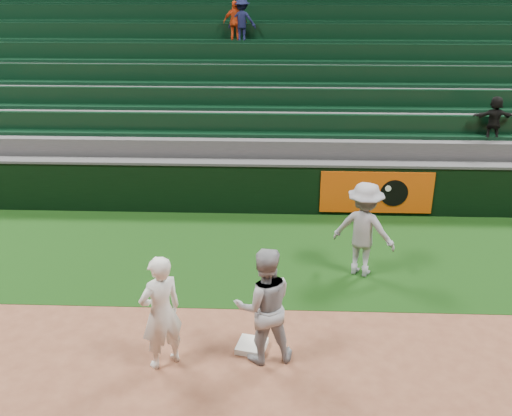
{
  "coord_description": "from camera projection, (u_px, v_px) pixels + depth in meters",
  "views": [
    {
      "loc": [
        0.69,
        -7.4,
        5.37
      ],
      "look_at": [
        0.31,
        2.3,
        1.3
      ],
      "focal_mm": 40.0,
      "sensor_mm": 36.0,
      "label": 1
    }
  ],
  "objects": [
    {
      "name": "ground",
      "position": [
        231.0,
        341.0,
        8.92
      ],
      "size": [
        70.0,
        70.0,
        0.0
      ],
      "primitive_type": "plane",
      "color": "brown",
      "rests_on": "ground"
    },
    {
      "name": "field_wall",
      "position": [
        249.0,
        186.0,
        13.47
      ],
      "size": [
        36.0,
        0.45,
        1.25
      ],
      "color": "black",
      "rests_on": "ground"
    },
    {
      "name": "baserunner",
      "position": [
        264.0,
        306.0,
        8.2
      ],
      "size": [
        1.0,
        0.85,
        1.81
      ],
      "primitive_type": "imported",
      "rotation": [
        0.0,
        0.0,
        3.34
      ],
      "color": "#9FA1A9",
      "rests_on": "ground"
    },
    {
      "name": "foul_grass",
      "position": [
        242.0,
        253.0,
        11.68
      ],
      "size": [
        36.0,
        4.2,
        0.01
      ],
      "primitive_type": "cube",
      "color": "black",
      "rests_on": "ground"
    },
    {
      "name": "first_baseman",
      "position": [
        161.0,
        312.0,
        8.07
      ],
      "size": [
        0.77,
        0.74,
        1.77
      ],
      "primitive_type": "imported",
      "rotation": [
        0.0,
        0.0,
        3.83
      ],
      "color": "white",
      "rests_on": "ground"
    },
    {
      "name": "first_base",
      "position": [
        252.0,
        346.0,
        8.72
      ],
      "size": [
        0.51,
        0.51,
        0.1
      ],
      "primitive_type": "cube",
      "rotation": [
        0.0,
        0.0,
        -0.22
      ],
      "color": "white",
      "rests_on": "ground"
    },
    {
      "name": "base_coach",
      "position": [
        364.0,
        229.0,
        10.56
      ],
      "size": [
        1.36,
        1.11,
        1.83
      ],
      "primitive_type": "imported",
      "rotation": [
        0.0,
        0.0,
        2.71
      ],
      "color": "#9597A1",
      "rests_on": "foul_grass"
    },
    {
      "name": "stadium_seating",
      "position": [
        254.0,
        106.0,
        16.53
      ],
      "size": [
        36.0,
        5.95,
        4.85
      ],
      "color": "#3C3C3F",
      "rests_on": "ground"
    }
  ]
}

